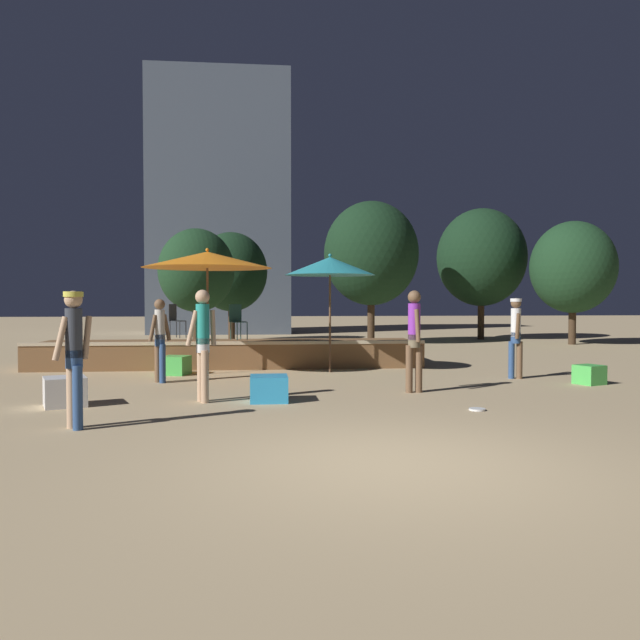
# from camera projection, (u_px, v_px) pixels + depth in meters

# --- Properties ---
(ground_plane) EXTENTS (120.00, 120.00, 0.00)m
(ground_plane) POSITION_uv_depth(u_px,v_px,m) (394.00, 463.00, 6.50)
(ground_plane) COLOR tan
(wooden_deck) EXTENTS (9.77, 2.36, 0.70)m
(wooden_deck) POSITION_uv_depth(u_px,v_px,m) (230.00, 353.00, 16.27)
(wooden_deck) COLOR brown
(wooden_deck) RESTS_ON ground
(patio_umbrella_0) EXTENTS (2.97, 2.97, 2.90)m
(patio_umbrella_0) POSITION_uv_depth(u_px,v_px,m) (207.00, 260.00, 14.33)
(patio_umbrella_0) COLOR brown
(patio_umbrella_0) RESTS_ON ground
(patio_umbrella_1) EXTENTS (2.14, 2.14, 2.80)m
(patio_umbrella_1) POSITION_uv_depth(u_px,v_px,m) (330.00, 266.00, 14.66)
(patio_umbrella_1) COLOR brown
(patio_umbrella_1) RESTS_ON ground
(cube_seat_0) EXTENTS (0.63, 0.63, 0.43)m
(cube_seat_0) POSITION_uv_depth(u_px,v_px,m) (269.00, 389.00, 10.48)
(cube_seat_0) COLOR #2D9EDB
(cube_seat_0) RESTS_ON ground
(cube_seat_1) EXTENTS (0.62, 0.62, 0.39)m
(cube_seat_1) POSITION_uv_depth(u_px,v_px,m) (589.00, 375.00, 12.61)
(cube_seat_1) COLOR #4CC651
(cube_seat_1) RESTS_ON ground
(cube_seat_2) EXTENTS (0.81, 0.81, 0.47)m
(cube_seat_2) POSITION_uv_depth(u_px,v_px,m) (65.00, 391.00, 10.01)
(cube_seat_2) COLOR white
(cube_seat_2) RESTS_ON ground
(cube_seat_3) EXTENTS (0.70, 0.70, 0.43)m
(cube_seat_3) POSITION_uv_depth(u_px,v_px,m) (176.00, 365.00, 14.25)
(cube_seat_3) COLOR #4CC651
(cube_seat_3) RESTS_ON ground
(person_0) EXTENTS (0.51, 0.31, 1.88)m
(person_0) POSITION_uv_depth(u_px,v_px,m) (203.00, 339.00, 10.38)
(person_0) COLOR tan
(person_0) RESTS_ON ground
(person_1) EXTENTS (0.31, 0.54, 1.88)m
(person_1) POSITION_uv_depth(u_px,v_px,m) (414.00, 335.00, 11.46)
(person_1) COLOR brown
(person_1) RESTS_ON ground
(person_2) EXTENTS (0.44, 0.42, 1.73)m
(person_2) POSITION_uv_depth(u_px,v_px,m) (160.00, 337.00, 12.84)
(person_2) COLOR #2D4C7F
(person_2) RESTS_ON ground
(person_3) EXTENTS (0.46, 0.41, 1.83)m
(person_3) POSITION_uv_depth(u_px,v_px,m) (74.00, 350.00, 8.20)
(person_3) COLOR tan
(person_3) RESTS_ON ground
(person_4) EXTENTS (0.30, 0.53, 1.75)m
(person_4) POSITION_uv_depth(u_px,v_px,m) (516.00, 333.00, 13.50)
(person_4) COLOR brown
(person_4) RESTS_ON ground
(bistro_chair_0) EXTENTS (0.46, 0.45, 0.90)m
(bistro_chair_0) POSITION_uv_depth(u_px,v_px,m) (175.00, 317.00, 16.62)
(bistro_chair_0) COLOR #2D3338
(bistro_chair_0) RESTS_ON wooden_deck
(bistro_chair_1) EXTENTS (0.47, 0.47, 0.90)m
(bistro_chair_1) POSITION_uv_depth(u_px,v_px,m) (237.00, 318.00, 15.92)
(bistro_chair_1) COLOR #1E4C47
(bistro_chair_1) RESTS_ON wooden_deck
(frisbee_disc) EXTENTS (0.25, 0.25, 0.03)m
(frisbee_disc) POSITION_uv_depth(u_px,v_px,m) (477.00, 409.00, 9.62)
(frisbee_disc) COLOR white
(frisbee_disc) RESTS_ON ground
(background_tree_0) EXTENTS (2.97, 2.97, 4.51)m
(background_tree_0) POSITION_uv_depth(u_px,v_px,m) (231.00, 272.00, 25.74)
(background_tree_0) COLOR #3D2B1C
(background_tree_0) RESTS_ON ground
(background_tree_1) EXTENTS (3.66, 3.66, 5.53)m
(background_tree_1) POSITION_uv_depth(u_px,v_px,m) (371.00, 254.00, 24.11)
(background_tree_1) COLOR #3D2B1C
(background_tree_1) RESTS_ON ground
(background_tree_2) EXTENTS (2.62, 2.62, 4.18)m
(background_tree_2) POSITION_uv_depth(u_px,v_px,m) (196.00, 271.00, 21.50)
(background_tree_2) COLOR #3D2B1C
(background_tree_2) RESTS_ON ground
(background_tree_3) EXTENTS (3.20, 3.20, 4.73)m
(background_tree_3) POSITION_uv_depth(u_px,v_px,m) (573.00, 267.00, 23.89)
(background_tree_3) COLOR #3D2B1C
(background_tree_3) RESTS_ON ground
(background_tree_4) EXTENTS (3.83, 3.83, 5.67)m
(background_tree_4) POSITION_uv_depth(u_px,v_px,m) (481.00, 258.00, 26.99)
(background_tree_4) COLOR #3D2B1C
(background_tree_4) RESTS_ON ground
(distant_building) EXTENTS (7.13, 3.94, 13.23)m
(distant_building) POSITION_uv_depth(u_px,v_px,m) (221.00, 206.00, 32.41)
(distant_building) COLOR #4C5666
(distant_building) RESTS_ON ground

